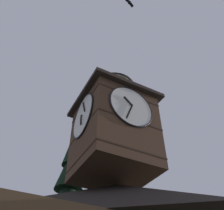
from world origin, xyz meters
name	(u,v)px	position (x,y,z in m)	size (l,w,h in m)	color
clock_tower	(114,125)	(0.33, -1.09, 11.77)	(4.87, 4.87, 8.26)	#4C3323
flying_bird_high	(129,3)	(1.78, 3.78, 17.88)	(0.71, 0.38, 0.16)	black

